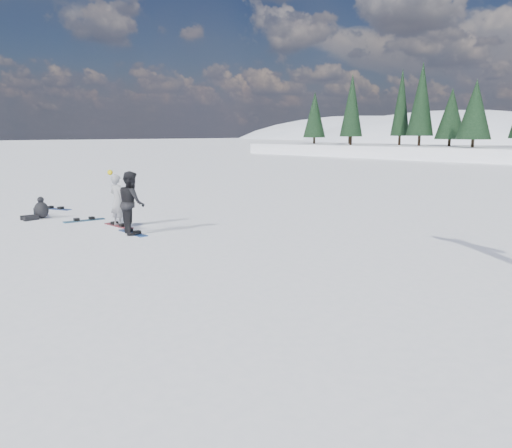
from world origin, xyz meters
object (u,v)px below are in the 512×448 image
at_px(snowboarder_woman, 117,200).
at_px(snowboarder_man, 131,203).
at_px(gear_bag, 40,212).
at_px(snowboard_loose_c, 56,209).
at_px(seated_rider, 40,210).
at_px(snowboard_loose_a, 84,220).

relative_size(snowboarder_woman, snowboarder_man, 0.97).
height_order(gear_bag, snowboard_loose_c, gear_bag).
height_order(snowboarder_woman, gear_bag, snowboarder_woman).
distance_m(snowboarder_man, gear_bag, 5.80).
xyz_separation_m(snowboarder_woman, seated_rider, (-3.48, -1.43, -0.60)).
bearing_deg(snowboarder_woman, snowboarder_man, 160.44).
height_order(snowboarder_man, snowboard_loose_c, snowboarder_man).
height_order(snowboard_loose_a, snowboard_loose_c, same).
height_order(seated_rider, snowboard_loose_c, seated_rider).
relative_size(snowboarder_man, seated_rider, 2.03).
bearing_deg(snowboard_loose_a, gear_bag, 115.95).
bearing_deg(seated_rider, snowboard_loose_a, 30.44).
relative_size(snowboarder_man, snowboard_loose_a, 1.36).
height_order(snowboarder_man, snowboard_loose_a, snowboarder_man).
height_order(snowboarder_man, gear_bag, snowboarder_man).
distance_m(snowboard_loose_a, snowboard_loose_c, 3.62).
relative_size(snowboarder_woman, gear_bag, 4.40).
bearing_deg(snowboarder_man, snowboarder_woman, 7.45).
distance_m(seated_rider, gear_bag, 0.77).
xyz_separation_m(snowboarder_man, seated_rider, (-4.97, -1.14, -0.69)).
xyz_separation_m(gear_bag, snowboard_loose_a, (2.32, 0.76, -0.14)).
bearing_deg(snowboard_loose_a, seated_rider, 129.85).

